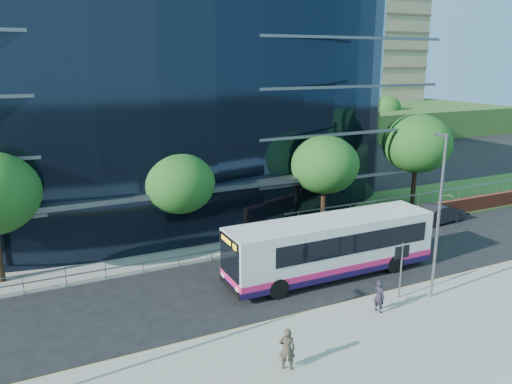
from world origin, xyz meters
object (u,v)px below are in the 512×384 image
tree_dist_f (387,108)px  city_bus (332,246)px  tree_far_c (325,165)px  parked_car (439,213)px  pedestrian_b (287,349)px  tree_dist_e (304,112)px  pedestrian (379,296)px  streetlight_east (439,212)px  street_sign (402,259)px  tree_far_b (179,183)px  tree_far_d (417,144)px

tree_dist_f → city_bus: size_ratio=0.51×
tree_far_c → parked_car: bearing=-16.9°
parked_car → pedestrian_b: pedestrian_b is taller
tree_dist_e → pedestrian: (-21.34, -42.31, -3.61)m
tree_dist_e → streetlight_east: streetlight_east is taller
street_sign → pedestrian: street_sign is taller
tree_far_b → tree_far_d: size_ratio=0.81×
street_sign → tree_dist_f: bearing=50.8°
tree_far_d → pedestrian: (-13.34, -12.31, -4.26)m
pedestrian → streetlight_east: bearing=-100.6°
tree_dist_e → city_bus: tree_dist_e is taller
tree_dist_e → pedestrian: 47.52m
tree_far_c → streetlight_east: (-1.00, -11.17, -0.10)m
tree_far_c → tree_dist_f: size_ratio=1.08×
parked_car → tree_far_d: bearing=-16.3°
streetlight_east → pedestrian: (-3.34, -0.13, -3.52)m
tree_far_b → pedestrian_b: tree_far_b is taller
tree_far_d → tree_dist_e: (8.00, 30.00, -0.65)m
street_sign → streetlight_east: (1.50, -0.59, 2.29)m
tree_far_b → pedestrian: (5.66, -11.81, -3.29)m
tree_dist_e → pedestrian_b: (-27.29, -44.32, -3.55)m
pedestrian → street_sign: bearing=-81.6°
tree_dist_f → pedestrian: (-37.34, -44.31, -3.29)m
city_bus → pedestrian: (-0.53, -4.60, -0.77)m
tree_far_c → streetlight_east: bearing=-95.1°
street_sign → tree_dist_f: tree_dist_f is taller
street_sign → city_bus: city_bus is taller
tree_far_c → city_bus: tree_far_c is taller
tree_dist_f → pedestrian: tree_dist_f is taller
tree_far_d → city_bus: size_ratio=0.63×
tree_far_b → tree_far_c: bearing=-2.9°
street_sign → tree_dist_e: (19.50, 41.59, 2.39)m
streetlight_east → tree_dist_e: bearing=66.9°
tree_dist_f → parked_car: tree_dist_f is taller
street_sign → tree_far_b: (-7.50, 11.09, 2.06)m
tree_dist_f → tree_far_b: bearing=-142.9°
tree_far_c → tree_dist_e: 35.36m
tree_dist_f → pedestrian_b: tree_dist_f is taller
tree_far_b → tree_dist_e: size_ratio=0.93×
tree_far_d → tree_dist_f: tree_far_d is taller
tree_far_d → pedestrian_b: 24.38m
streetlight_east → pedestrian: size_ratio=5.17×
street_sign → tree_far_b: 13.54m
tree_far_d → parked_car: (-0.75, -3.50, -4.50)m
streetlight_east → tree_far_d: bearing=50.6°
tree_far_b → pedestrian: size_ratio=3.91×
parked_car → pedestrian_b: (-18.54, -10.82, 0.30)m
streetlight_east → tree_far_b: bearing=127.6°
tree_dist_e → tree_dist_f: (16.00, 2.00, -0.33)m
tree_far_b → tree_dist_e: bearing=48.5°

